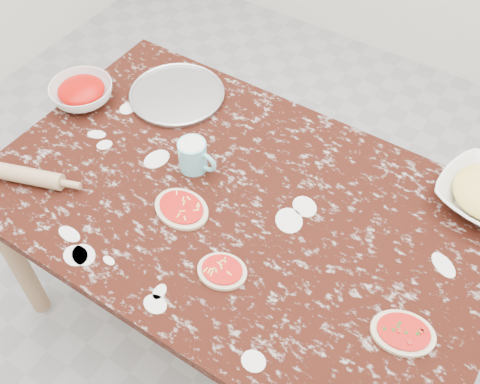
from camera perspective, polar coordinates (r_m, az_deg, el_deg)
name	(u,v)px	position (r m, az deg, el deg)	size (l,w,h in m)	color
ground	(240,314)	(2.38, 0.00, -12.34)	(4.00, 4.00, 0.00)	gray
worktable	(240,218)	(1.81, 0.00, -2.67)	(1.60, 1.00, 0.75)	black
pizza_tray	(177,95)	(2.11, -6.44, 9.79)	(0.34, 0.34, 0.01)	#B2B2B7
sauce_bowl	(82,93)	(2.13, -15.79, 9.67)	(0.23, 0.23, 0.07)	white
flour_mug	(194,156)	(1.81, -4.74, 3.72)	(0.14, 0.09, 0.11)	#71CAD7
pizza_left	(182,209)	(1.73, -5.98, -1.69)	(0.20, 0.16, 0.02)	beige
pizza_mid	(222,271)	(1.60, -1.83, -8.04)	(0.17, 0.15, 0.02)	beige
pizza_right	(403,333)	(1.57, 16.28, -13.61)	(0.20, 0.18, 0.02)	beige
rolling_pin	(22,175)	(1.92, -21.31, 1.64)	(0.05, 0.05, 0.27)	tan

